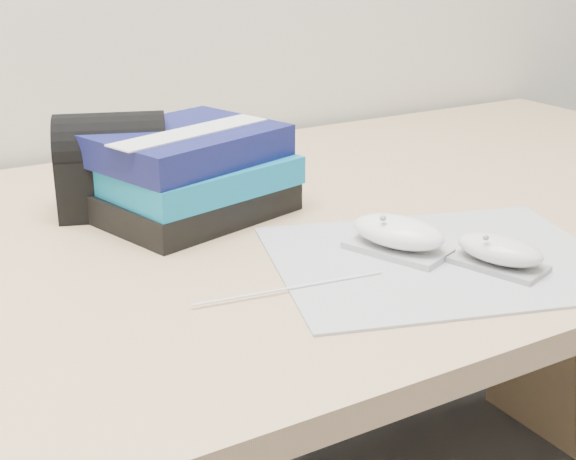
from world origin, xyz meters
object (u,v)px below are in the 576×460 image
desk (278,353)px  mouse_rear (398,235)px  mouse_front (500,252)px  book_stack (189,173)px  pouch (112,165)px

desk → mouse_rear: 0.35m
mouse_front → book_stack: size_ratio=0.41×
mouse_rear → pouch: size_ratio=0.79×
mouse_rear → pouch: bearing=126.4°
desk → mouse_front: 0.42m
desk → mouse_rear: (0.02, -0.24, 0.26)m
desk → mouse_rear: mouse_rear is taller
desk → mouse_front: size_ratio=14.71×
mouse_front → book_stack: 0.39m
desk → pouch: bearing=162.5°
mouse_rear → mouse_front: bearing=-53.7°
desk → book_stack: 0.31m
book_stack → desk: bearing=-2.4°
mouse_rear → mouse_front: 0.11m
book_stack → pouch: (-0.08, 0.06, 0.01)m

